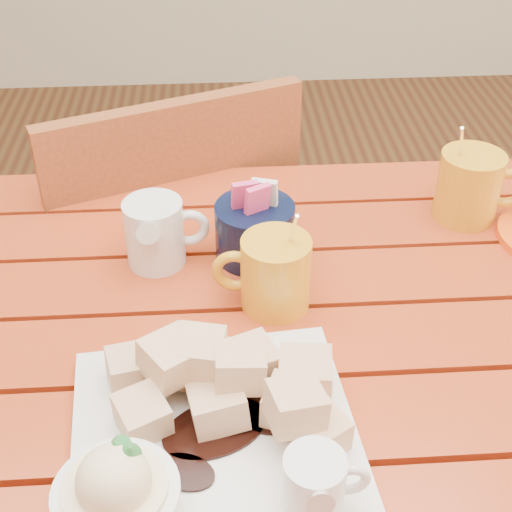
{
  "coord_description": "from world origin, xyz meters",
  "views": [
    {
      "loc": [
        -0.0,
        -0.58,
        1.31
      ],
      "look_at": [
        0.04,
        0.07,
        0.82
      ],
      "focal_mm": 50.0,
      "sensor_mm": 36.0,
      "label": 1
    }
  ],
  "objects": [
    {
      "name": "table",
      "position": [
        0.0,
        0.0,
        0.64
      ],
      "size": [
        1.2,
        0.79,
        0.75
      ],
      "color": "#973213",
      "rests_on": "ground"
    },
    {
      "name": "dessert_plate",
      "position": [
        -0.02,
        -0.16,
        0.78
      ],
      "size": [
        0.29,
        0.29,
        0.11
      ],
      "rotation": [
        0.0,
        0.0,
        0.09
      ],
      "color": "white",
      "rests_on": "table"
    },
    {
      "name": "coffee_mug_left",
      "position": [
        0.06,
        0.07,
        0.8
      ],
      "size": [
        0.12,
        0.08,
        0.14
      ],
      "rotation": [
        0.0,
        0.0,
        -0.15
      ],
      "color": "orange",
      "rests_on": "table"
    },
    {
      "name": "coffee_mug_right",
      "position": [
        0.35,
        0.24,
        0.8
      ],
      "size": [
        0.12,
        0.09,
        0.15
      ],
      "rotation": [
        0.0,
        0.0,
        -0.18
      ],
      "color": "orange",
      "rests_on": "table"
    },
    {
      "name": "cream_pitcher",
      "position": [
        -0.08,
        0.16,
        0.8
      ],
      "size": [
        0.11,
        0.09,
        0.09
      ],
      "rotation": [
        0.0,
        0.0,
        0.11
      ],
      "color": "white",
      "rests_on": "table"
    },
    {
      "name": "sugar_caddy",
      "position": [
        0.05,
        0.17,
        0.79
      ],
      "size": [
        0.1,
        0.1,
        0.11
      ],
      "color": "black",
      "rests_on": "table"
    },
    {
      "name": "chair_far",
      "position": [
        -0.1,
        0.48,
        0.49
      ],
      "size": [
        0.53,
        0.53,
        0.87
      ],
      "rotation": [
        0.0,
        0.0,
        3.51
      ],
      "color": "brown",
      "rests_on": "ground"
    }
  ]
}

